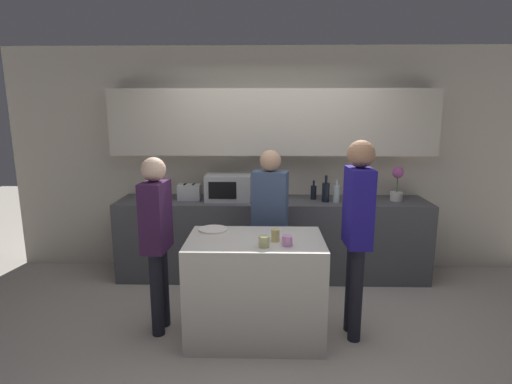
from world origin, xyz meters
TOP-DOWN VIEW (x-y plane):
  - ground_plane at (0.00, 0.00)m, footprint 14.00×14.00m
  - back_wall at (0.00, 1.66)m, footprint 6.40×0.40m
  - back_counter at (0.00, 1.39)m, footprint 3.60×0.62m
  - kitchen_island at (-0.17, 0.08)m, footprint 1.16×0.72m
  - microwave at (-0.51, 1.39)m, footprint 0.52×0.39m
  - toaster at (-0.97, 1.40)m, footprint 0.26×0.16m
  - potted_plant at (1.44, 1.40)m, footprint 0.14×0.14m
  - bottle_0 at (0.48, 1.44)m, footprint 0.07×0.07m
  - bottle_1 at (0.61, 1.32)m, footprint 0.09×0.09m
  - bottle_2 at (0.73, 1.30)m, footprint 0.07×0.07m
  - plate_on_island at (-0.56, 0.30)m, footprint 0.26×0.26m
  - cup_0 at (0.09, -0.10)m, footprint 0.09×0.09m
  - cup_1 at (-0.09, -0.13)m, footprint 0.09×0.09m
  - cup_2 at (-0.00, 0.01)m, footprint 0.07×0.07m
  - person_left at (0.69, 0.09)m, footprint 0.23×0.34m
  - person_center at (-0.04, 0.70)m, footprint 0.37×0.26m
  - person_right at (-1.03, 0.14)m, footprint 0.21×0.35m

SIDE VIEW (x-z plane):
  - ground_plane at x=0.00m, z-range 0.00..0.00m
  - kitchen_island at x=-0.17m, z-range 0.00..0.90m
  - back_counter at x=0.00m, z-range 0.00..0.93m
  - plate_on_island at x=-0.56m, z-range 0.90..0.91m
  - person_right at x=-1.03m, z-range 0.14..1.72m
  - person_center at x=-0.04m, z-range 0.14..1.73m
  - cup_0 at x=0.09m, z-range 0.90..0.98m
  - cup_1 at x=-0.09m, z-range 0.90..0.98m
  - cup_2 at x=0.00m, z-range 0.90..1.00m
  - bottle_0 at x=0.48m, z-range 0.91..1.13m
  - toaster at x=-0.97m, z-range 0.93..1.12m
  - bottle_2 at x=0.73m, z-range 0.90..1.17m
  - person_left at x=0.69m, z-range 0.17..1.90m
  - bottle_1 at x=0.61m, z-range 0.90..1.20m
  - microwave at x=-0.51m, z-range 0.93..1.23m
  - potted_plant at x=1.44m, z-range 0.93..1.33m
  - back_wall at x=0.00m, z-range 0.19..2.89m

